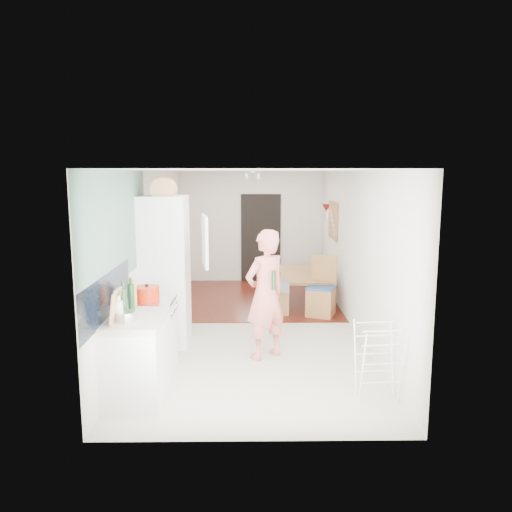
{
  "coord_description": "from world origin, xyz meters",
  "views": [
    {
      "loc": [
        -0.05,
        -7.79,
        2.46
      ],
      "look_at": [
        0.05,
        0.2,
        1.13
      ],
      "focal_mm": 35.0,
      "sensor_mm": 36.0,
      "label": 1
    }
  ],
  "objects_px": {
    "dining_table": "(306,290)",
    "stool": "(278,302)",
    "drying_rack": "(378,362)",
    "person": "(265,283)",
    "dining_chair": "(321,287)"
  },
  "relations": [
    {
      "from": "person",
      "to": "dining_table",
      "type": "bearing_deg",
      "value": -144.59
    },
    {
      "from": "person",
      "to": "stool",
      "type": "bearing_deg",
      "value": -135.43
    },
    {
      "from": "dining_chair",
      "to": "stool",
      "type": "relative_size",
      "value": 2.38
    },
    {
      "from": "stool",
      "to": "person",
      "type": "bearing_deg",
      "value": -97.74
    },
    {
      "from": "stool",
      "to": "dining_chair",
      "type": "bearing_deg",
      "value": -8.42
    },
    {
      "from": "person",
      "to": "drying_rack",
      "type": "distance_m",
      "value": 1.85
    },
    {
      "from": "drying_rack",
      "to": "person",
      "type": "bearing_deg",
      "value": 127.97
    },
    {
      "from": "dining_table",
      "to": "stool",
      "type": "distance_m",
      "value": 1.0
    },
    {
      "from": "dining_chair",
      "to": "person",
      "type": "bearing_deg",
      "value": -96.23
    },
    {
      "from": "dining_chair",
      "to": "stool",
      "type": "xyz_separation_m",
      "value": [
        -0.75,
        0.11,
        -0.3
      ]
    },
    {
      "from": "dining_chair",
      "to": "stool",
      "type": "height_order",
      "value": "dining_chair"
    },
    {
      "from": "person",
      "to": "dining_chair",
      "type": "distance_m",
      "value": 2.27
    },
    {
      "from": "dining_table",
      "to": "dining_chair",
      "type": "xyz_separation_m",
      "value": [
        0.15,
        -0.91,
        0.27
      ]
    },
    {
      "from": "stool",
      "to": "dining_table",
      "type": "bearing_deg",
      "value": 53.66
    },
    {
      "from": "dining_table",
      "to": "stool",
      "type": "relative_size",
      "value": 3.23
    }
  ]
}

